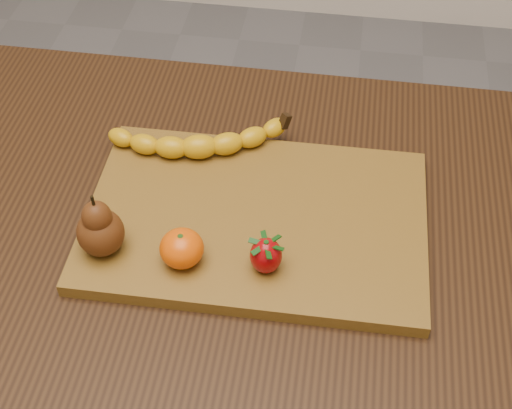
# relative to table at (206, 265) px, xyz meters

# --- Properties ---
(table) EXTENTS (1.00, 0.70, 0.76)m
(table) POSITION_rel_table_xyz_m (0.00, 0.00, 0.00)
(table) COLOR black
(table) RESTS_ON ground
(cutting_board) EXTENTS (0.45, 0.31, 0.02)m
(cutting_board) POSITION_rel_table_xyz_m (0.07, 0.00, 0.11)
(cutting_board) COLOR brown
(cutting_board) RESTS_ON table
(banana) EXTENTS (0.23, 0.11, 0.04)m
(banana) POSITION_rel_table_xyz_m (-0.02, 0.10, 0.14)
(banana) COLOR #CA9709
(banana) RESTS_ON cutting_board
(pear) EXTENTS (0.08, 0.08, 0.09)m
(pear) POSITION_rel_table_xyz_m (-0.11, -0.08, 0.16)
(pear) COLOR #4F260C
(pear) RESTS_ON cutting_board
(mandarin) EXTENTS (0.07, 0.07, 0.05)m
(mandarin) POSITION_rel_table_xyz_m (-0.01, -0.09, 0.14)
(mandarin) COLOR #D94B02
(mandarin) RESTS_ON cutting_board
(strawberry) EXTENTS (0.05, 0.05, 0.05)m
(strawberry) POSITION_rel_table_xyz_m (0.10, -0.08, 0.14)
(strawberry) COLOR #930407
(strawberry) RESTS_ON cutting_board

